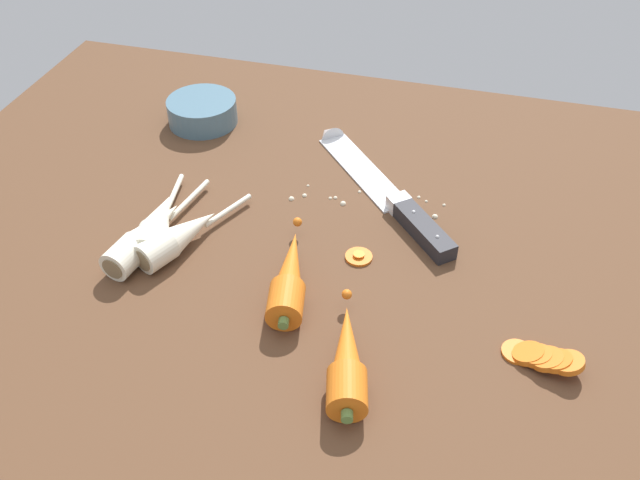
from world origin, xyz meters
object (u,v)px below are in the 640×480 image
whole_carrot (289,277)px  parsnip_mid_right (158,223)px  chefs_knife (377,183)px  carrot_slice_stray_near (359,256)px  parsnip_front (146,236)px  prep_bowl (202,110)px  parsnip_mid_left (180,236)px  whole_carrot_second (347,360)px  carrot_slice_stack (542,357)px

whole_carrot → parsnip_mid_right: (-19.44, 5.26, -0.12)cm
chefs_knife → carrot_slice_stray_near: size_ratio=8.16×
chefs_knife → whole_carrot: (-5.85, -23.12, 1.45)cm
parsnip_front → prep_bowl: 30.81cm
whole_carrot → parsnip_mid_left: whole_carrot is taller
whole_carrot → prep_bowl: whole_carrot is taller
chefs_knife → whole_carrot: 23.89cm
parsnip_front → parsnip_mid_right: bearing=83.8°
chefs_knife → whole_carrot_second: bearing=-83.8°
parsnip_front → chefs_knife: bearing=38.8°
chefs_knife → whole_carrot_second: size_ratio=1.62×
parsnip_mid_right → prep_bowl: 28.22cm
whole_carrot_second → parsnip_mid_left: 28.73cm
parsnip_mid_right → carrot_slice_stray_near: size_ratio=5.08×
whole_carrot → carrot_slice_stack: whole_carrot is taller
chefs_knife → parsnip_front: parsnip_front is taller
whole_carrot → parsnip_mid_right: 20.14cm
prep_bowl → parsnip_mid_right: bearing=-79.2°
parsnip_mid_left → whole_carrot: bearing=-12.9°
parsnip_mid_left → parsnip_front: bearing=-166.6°
whole_carrot → carrot_slice_stack: bearing=-6.9°
parsnip_front → carrot_slice_stray_near: (26.44, 5.17, -1.62)cm
parsnip_mid_right → whole_carrot_second: bearing=-28.4°
prep_bowl → parsnip_mid_left: bearing=-72.7°
parsnip_front → parsnip_mid_left: size_ratio=1.19×
chefs_knife → parsnip_mid_left: parsnip_mid_left is taller
parsnip_mid_left → carrot_slice_stray_near: 22.75cm
whole_carrot_second → parsnip_mid_left: size_ratio=0.97×
parsnip_mid_right → carrot_slice_stack: bearing=-10.2°
whole_carrot → carrot_slice_stack: (29.39, -3.54, -1.14)cm
whole_carrot → carrot_slice_stray_near: whole_carrot is taller
whole_carrot → carrot_slice_stray_near: size_ratio=5.30×
parsnip_front → carrot_slice_stack: size_ratio=2.47×
parsnip_mid_right → parsnip_front: bearing=-96.2°
parsnip_front → carrot_slice_stack: 49.51cm
parsnip_mid_left → parsnip_mid_right: (-3.84, 1.70, 0.00)cm
whole_carrot → carrot_slice_stray_near: 10.39cm
parsnip_mid_left → parsnip_mid_right: 4.20cm
parsnip_front → carrot_slice_stray_near: parsnip_front is taller
parsnip_mid_left → prep_bowl: size_ratio=1.62×
whole_carrot → carrot_slice_stack: size_ratio=2.13×
parsnip_mid_right → carrot_slice_stack: 49.62cm
parsnip_mid_left → carrot_slice_stray_near: (22.31, 4.19, -1.62)cm
whole_carrot_second → chefs_knife: bearing=96.2°
parsnip_mid_left → carrot_slice_stray_near: bearing=10.6°
whole_carrot_second → parsnip_mid_left: (-25.12, 13.95, -0.12)cm
whole_carrot → prep_bowl: size_ratio=1.67×
parsnip_mid_right → carrot_slice_stray_near: (26.15, 2.49, -1.62)cm
carrot_slice_stack → carrot_slice_stray_near: size_ratio=2.48×
parsnip_mid_left → prep_bowl: same height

